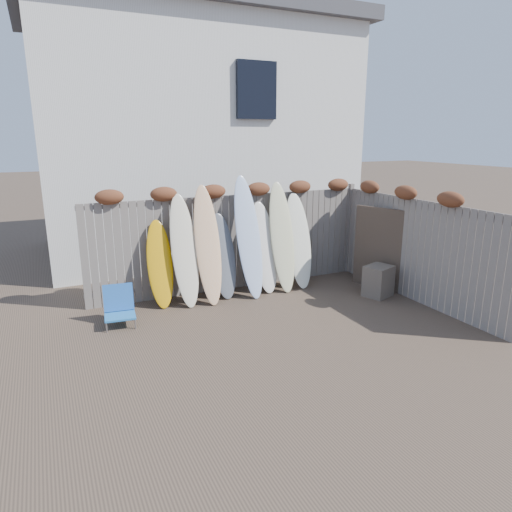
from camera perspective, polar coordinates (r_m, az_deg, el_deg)
name	(u,v)px	position (r m, az deg, el deg)	size (l,w,h in m)	color
ground	(286,329)	(7.84, 3.77, -9.14)	(80.00, 80.00, 0.00)	#493A2D
back_fence	(234,234)	(9.56, -2.71, 2.77)	(6.05, 0.28, 2.24)	slate
right_fence	(416,243)	(9.42, 19.32, 1.49)	(0.28, 4.40, 2.24)	slate
house	(192,135)	(13.37, -7.99, 14.81)	(8.50, 5.50, 6.33)	silver
beach_chair	(119,307)	(8.28, -16.73, -6.08)	(0.56, 0.59, 0.68)	#246EB4
wooden_crate	(378,281)	(9.62, 15.04, -3.03)	(0.54, 0.45, 0.63)	#746057
lattice_panel	(379,249)	(9.97, 15.10, 0.90)	(0.05, 1.16, 1.73)	#513A31
surfboard_0	(160,264)	(8.84, -11.91, -0.99)	(0.48, 0.07, 1.70)	#DD9B0B
surfboard_1	(184,250)	(8.80, -8.96, 0.69)	(0.50, 0.07, 2.20)	beige
surfboard_2	(208,245)	(8.87, -6.05, 1.40)	(0.49, 0.07, 2.36)	#DBBE83
surfboard_3	(223,256)	(9.16, -4.19, -0.01)	(0.53, 0.07, 1.74)	#535862
surfboard_4	(249,237)	(9.17, -0.94, 2.41)	(0.51, 0.07, 2.52)	#A5BCE3
surfboard_5	(264,247)	(9.48, 1.01, 1.09)	(0.54, 0.07, 1.93)	silver
surfboard_6	(282,237)	(9.56, 3.27, 2.40)	(0.50, 0.07, 2.34)	beige
surfboard_7	(298,241)	(9.83, 5.33, 1.93)	(0.55, 0.07, 2.07)	white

